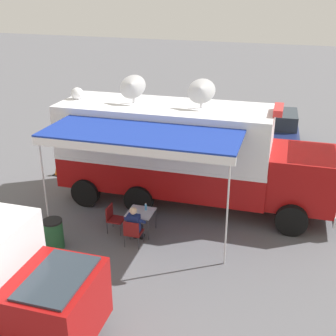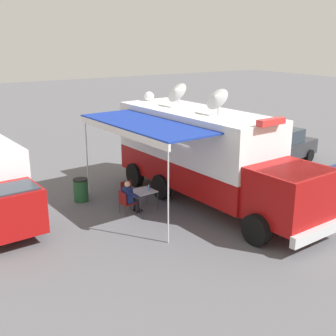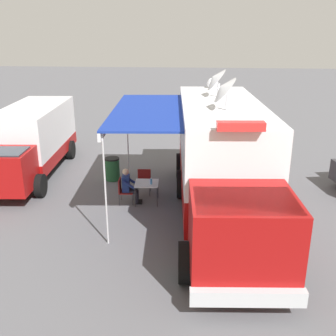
{
  "view_description": "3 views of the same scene",
  "coord_description": "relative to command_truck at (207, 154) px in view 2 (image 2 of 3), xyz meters",
  "views": [
    {
      "loc": [
        12.98,
        4.93,
        7.07
      ],
      "look_at": [
        0.63,
        0.36,
        1.52
      ],
      "focal_mm": 45.48,
      "sensor_mm": 36.0,
      "label": 1
    },
    {
      "loc": [
        9.83,
        13.49,
        6.24
      ],
      "look_at": [
        1.04,
        -0.37,
        1.26
      ],
      "focal_mm": 46.72,
      "sensor_mm": 36.0,
      "label": 2
    },
    {
      "loc": [
        0.63,
        12.57,
        5.71
      ],
      "look_at": [
        1.74,
        -0.36,
        1.12
      ],
      "focal_mm": 42.24,
      "sensor_mm": 36.0,
      "label": 3
    }
  ],
  "objects": [
    {
      "name": "ground_plane",
      "position": [
        0.02,
        -0.75,
        -1.95
      ],
      "size": [
        100.0,
        100.0,
        0.0
      ],
      "primitive_type": "plane",
      "color": "#5B5B60"
    },
    {
      "name": "trash_bin",
      "position": [
        4.11,
        -2.68,
        -1.49
      ],
      "size": [
        0.57,
        0.57,
        0.91
      ],
      "color": "#235B33",
      "rests_on": "ground"
    },
    {
      "name": "traffic_cone",
      "position": [
        -0.48,
        -5.65,
        -1.67
      ],
      "size": [
        0.36,
        0.36,
        0.58
      ],
      "color": "black",
      "rests_on": "ground"
    },
    {
      "name": "folding_chair_beside_table",
      "position": [
        2.67,
        -1.47,
        -1.43
      ],
      "size": [
        0.51,
        0.51,
        0.87
      ],
      "color": "maroon",
      "rests_on": "ground"
    },
    {
      "name": "folding_table",
      "position": [
        2.45,
        -0.62,
        -1.27
      ],
      "size": [
        0.86,
        0.86,
        0.73
      ],
      "color": "silver",
      "rests_on": "ground"
    },
    {
      "name": "command_truck",
      "position": [
        0.0,
        0.0,
        0.0
      ],
      "size": [
        5.4,
        9.64,
        4.53
      ],
      "color": "#9E0F0F",
      "rests_on": "ground"
    },
    {
      "name": "seated_responder",
      "position": [
        3.06,
        -0.54,
        -1.3
      ],
      "size": [
        0.68,
        0.58,
        1.25
      ],
      "color": "navy",
      "rests_on": "ground"
    },
    {
      "name": "folding_chair_at_table",
      "position": [
        3.25,
        -0.53,
        -1.43
      ],
      "size": [
        0.51,
        0.51,
        0.87
      ],
      "color": "maroon",
      "rests_on": "ground"
    },
    {
      "name": "water_bottle",
      "position": [
        2.28,
        -0.52,
        -1.11
      ],
      "size": [
        0.07,
        0.07,
        0.22
      ],
      "color": "#4C99D8",
      "rests_on": "folding_table"
    },
    {
      "name": "lot_stripe",
      "position": [
        -2.22,
        -1.97,
        -1.94
      ],
      "size": [
        0.47,
        4.8,
        0.01
      ],
      "primitive_type": "cube",
      "rotation": [
        0.0,
        0.0,
        0.07
      ],
      "color": "silver",
      "rests_on": "ground"
    },
    {
      "name": "car_behind_truck",
      "position": [
        -6.45,
        -2.31,
        -1.07
      ],
      "size": [
        4.48,
        2.64,
        1.76
      ],
      "color": "#2D2D33",
      "rests_on": "ground"
    }
  ]
}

